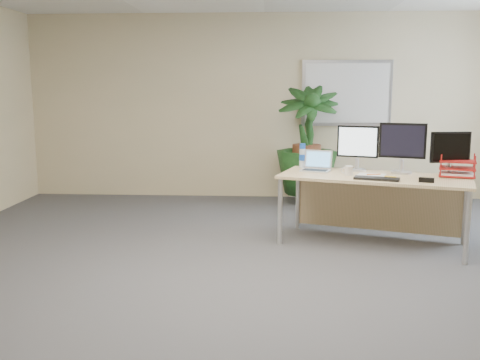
# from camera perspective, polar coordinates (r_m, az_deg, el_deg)

# --- Properties ---
(floor) EXTENTS (8.00, 8.00, 0.00)m
(floor) POSITION_cam_1_polar(r_m,az_deg,el_deg) (4.29, 1.75, -12.49)
(floor) COLOR #444449
(floor) RESTS_ON ground
(back_wall) EXTENTS (7.00, 0.04, 2.70)m
(back_wall) POSITION_cam_1_polar(r_m,az_deg,el_deg) (7.97, 2.57, 7.80)
(back_wall) COLOR beige
(back_wall) RESTS_ON floor
(whiteboard) EXTENTS (1.30, 0.04, 0.95)m
(whiteboard) POSITION_cam_1_polar(r_m,az_deg,el_deg) (8.01, 11.31, 9.06)
(whiteboard) COLOR #A9A9AE
(whiteboard) RESTS_ON back_wall
(desk) EXTENTS (2.06, 1.35, 0.73)m
(desk) POSITION_cam_1_polar(r_m,az_deg,el_deg) (5.81, 14.20, -0.89)
(desk) COLOR tan
(desk) RESTS_ON floor
(floor_plant) EXTENTS (0.91, 0.91, 1.50)m
(floor_plant) POSITION_cam_1_polar(r_m,az_deg,el_deg) (7.54, 7.12, 3.05)
(floor_plant) COLOR #143513
(floor_plant) RESTS_ON floor
(monitor_left) EXTENTS (0.43, 0.20, 0.49)m
(monitor_left) POSITION_cam_1_polar(r_m,az_deg,el_deg) (5.94, 12.45, 3.65)
(monitor_left) COLOR silver
(monitor_left) RESTS_ON desk
(monitor_right) EXTENTS (0.47, 0.22, 0.53)m
(monitor_right) POSITION_cam_1_polar(r_m,az_deg,el_deg) (5.89, 16.94, 3.63)
(monitor_right) COLOR silver
(monitor_right) RESTS_ON desk
(monitor_dark) EXTENTS (0.41, 0.19, 0.46)m
(monitor_dark) POSITION_cam_1_polar(r_m,az_deg,el_deg) (5.86, 21.52, 2.92)
(monitor_dark) COLOR silver
(monitor_dark) RESTS_ON desk
(laptop) EXTENTS (0.37, 0.35, 0.22)m
(laptop) POSITION_cam_1_polar(r_m,az_deg,el_deg) (5.90, 8.18, 1.54)
(laptop) COLOR silver
(laptop) RESTS_ON desk
(keyboard) EXTENTS (0.46, 0.27, 0.02)m
(keyboard) POSITION_cam_1_polar(r_m,az_deg,el_deg) (5.43, 14.37, 0.15)
(keyboard) COLOR black
(keyboard) RESTS_ON desk
(coffee_mug) EXTENTS (0.13, 0.09, 0.10)m
(coffee_mug) POSITION_cam_1_polar(r_m,az_deg,el_deg) (5.64, 11.49, 0.98)
(coffee_mug) COLOR silver
(coffee_mug) RESTS_ON desk
(spiral_notebook) EXTENTS (0.32, 0.28, 0.01)m
(spiral_notebook) POSITION_cam_1_polar(r_m,az_deg,el_deg) (5.68, 13.84, 0.52)
(spiral_notebook) COLOR silver
(spiral_notebook) RESTS_ON desk
(orange_pen) EXTENTS (0.15, 0.04, 0.01)m
(orange_pen) POSITION_cam_1_polar(r_m,az_deg,el_deg) (5.67, 14.08, 0.60)
(orange_pen) COLOR orange
(orange_pen) RESTS_ON spiral_notebook
(yellow_highlighter) EXTENTS (0.11, 0.07, 0.02)m
(yellow_highlighter) POSITION_cam_1_polar(r_m,az_deg,el_deg) (5.61, 15.74, 0.33)
(yellow_highlighter) COLOR gold
(yellow_highlighter) RESTS_ON desk
(water_bottle) EXTENTS (0.07, 0.07, 0.28)m
(water_bottle) POSITION_cam_1_polar(r_m,az_deg,el_deg) (6.09, 6.67, 2.54)
(water_bottle) COLOR silver
(water_bottle) RESTS_ON desk
(letter_tray) EXTENTS (0.41, 0.35, 0.16)m
(letter_tray) POSITION_cam_1_polar(r_m,az_deg,el_deg) (5.87, 22.16, 1.03)
(letter_tray) COLOR #A21614
(letter_tray) RESTS_ON desk
(stapler) EXTENTS (0.15, 0.08, 0.05)m
(stapler) POSITION_cam_1_polar(r_m,az_deg,el_deg) (5.42, 19.27, -0.00)
(stapler) COLOR black
(stapler) RESTS_ON desk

